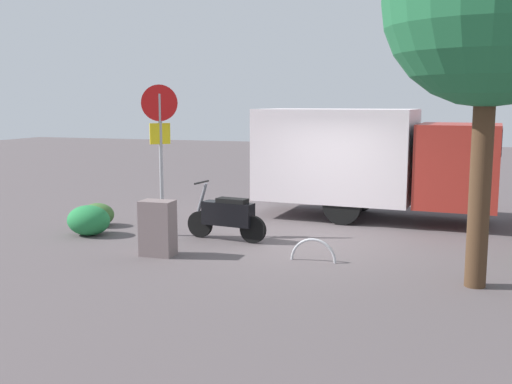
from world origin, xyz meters
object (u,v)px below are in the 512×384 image
Objects in this scene: stop_sign at (160,136)px; utility_cabinet at (158,228)px; box_truck_near at (377,157)px; motorcycle at (227,216)px; street_tree at (490,1)px; bike_rack_hoop at (313,261)px.

stop_sign reaches higher than utility_cabinet.
box_truck_near is 3.93× the size of motorcycle.
street_tree is 5.69× the size of utility_cabinet.
motorcycle reaches higher than utility_cabinet.
utility_cabinet is at bearing 71.25° from motorcycle.
motorcycle is 2.21m from stop_sign.
stop_sign reaches higher than box_truck_near.
stop_sign is 4.30m from bike_rack_hoop.
stop_sign is 0.54× the size of street_tree.
motorcycle reaches higher than bike_rack_hoop.
box_truck_near reaches higher than utility_cabinet.
motorcycle is at bearing -116.13° from utility_cabinet.
street_tree reaches higher than utility_cabinet.
box_truck_near is at bearing -66.58° from street_tree.
street_tree reaches higher than motorcycle.
bike_rack_hoop is (-3.57, 1.07, -2.14)m from stop_sign.
box_truck_near is 1.20× the size of street_tree.
motorcycle is 6.37m from street_tree.
utility_cabinet is at bearing -121.40° from box_truck_near.
utility_cabinet is at bearing 9.95° from bike_rack_hoop.
utility_cabinet is (3.39, 4.91, -1.00)m from box_truck_near.
motorcycle is 2.40m from bike_rack_hoop.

